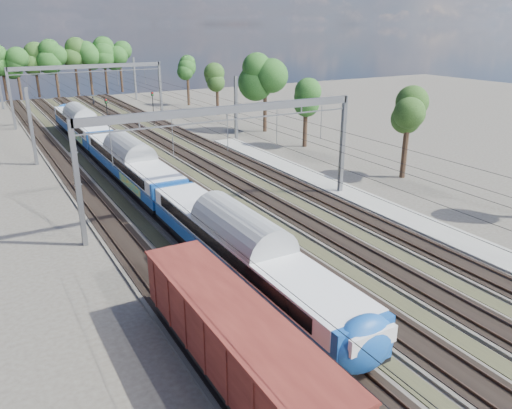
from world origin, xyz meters
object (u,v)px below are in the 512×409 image
freight_boxcar (234,340)px  signal_near (107,113)px  emu_train (131,159)px  signal_far (153,104)px  worker (93,101)px

freight_boxcar → signal_near: (8.36, 53.97, 1.10)m
emu_train → freight_boxcar: (-4.50, -29.80, -0.51)m
freight_boxcar → emu_train: bearing=81.4°
emu_train → signal_far: signal_far is taller
freight_boxcar → signal_near: signal_near is taller
freight_boxcar → worker: size_ratio=7.86×
emu_train → freight_boxcar: bearing=-98.6°
emu_train → signal_far: bearing=67.5°
worker → emu_train: bearing=-167.6°
emu_train → signal_far: (12.16, 29.39, 0.49)m
worker → signal_far: size_ratio=0.35×
emu_train → worker: emu_train is taller
emu_train → worker: size_ratio=37.28×
signal_near → signal_far: 9.81m
worker → signal_near: size_ratio=0.34×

